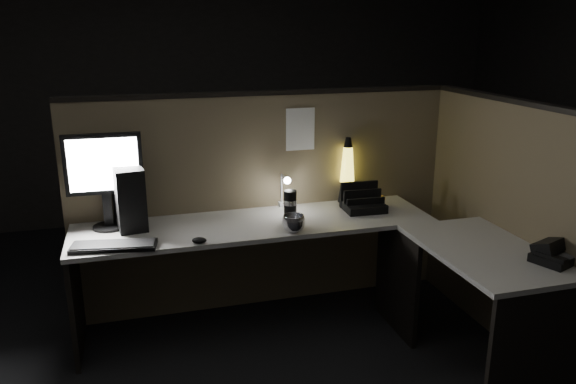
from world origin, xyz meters
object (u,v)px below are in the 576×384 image
object	(u,v)px
pc_tower	(128,195)
desk_phone	(553,253)
keyboard	(114,246)
lava_lamp	(347,175)
monitor	(104,172)

from	to	relation	value
pc_tower	desk_phone	size ratio (longest dim) A/B	1.47
keyboard	desk_phone	xyz separation A→B (m)	(2.26, -0.84, 0.04)
lava_lamp	pc_tower	bearing A→B (deg)	-176.80
lava_lamp	desk_phone	world-z (taller)	lava_lamp
pc_tower	lava_lamp	bearing A→B (deg)	-4.09
desk_phone	monitor	bearing A→B (deg)	131.25
pc_tower	monitor	world-z (taller)	monitor
pc_tower	desk_phone	world-z (taller)	pc_tower
monitor	lava_lamp	size ratio (longest dim) A/B	1.27
monitor	pc_tower	bearing A→B (deg)	4.71
monitor	keyboard	bearing A→B (deg)	-84.15
monitor	lava_lamp	xyz separation A→B (m)	(1.63, 0.09, -0.16)
monitor	desk_phone	bearing A→B (deg)	-26.87
pc_tower	monitor	bearing A→B (deg)	176.37
lava_lamp	desk_phone	size ratio (longest dim) A/B	1.76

